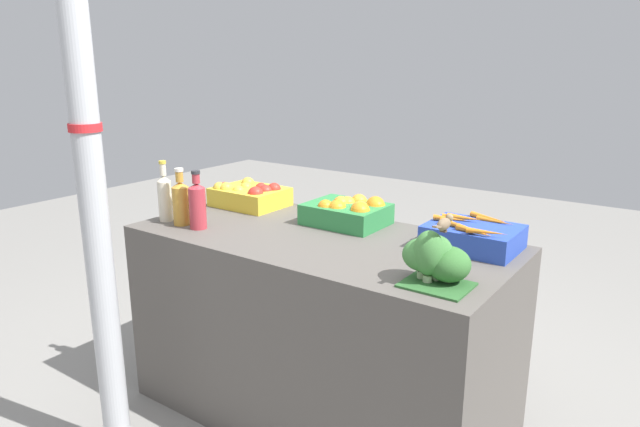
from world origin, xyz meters
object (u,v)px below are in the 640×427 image
sparrow_bird (444,223)px  support_pole (87,148)px  carrot_crate (473,236)px  juice_bottle_amber (181,202)px  juice_bottle_cloudy (165,196)px  apple_crate (250,195)px  broccoli_pile (435,258)px  orange_crate (349,212)px  juice_bottle_ruby (197,204)px

sparrow_bird → support_pole: bearing=114.0°
carrot_crate → juice_bottle_amber: juice_bottle_amber is taller
juice_bottle_amber → sparrow_bird: size_ratio=1.92×
carrot_crate → juice_bottle_cloudy: (-1.32, -0.44, 0.07)m
apple_crate → carrot_crate: size_ratio=1.00×
juice_bottle_cloudy → broccoli_pile: bearing=0.6°
apple_crate → orange_crate: same height
apple_crate → juice_bottle_cloudy: 0.46m
carrot_crate → juice_bottle_amber: 1.28m
support_pole → sparrow_bird: support_pole is taller
support_pole → juice_bottle_ruby: bearing=88.8°
broccoli_pile → sparrow_bird: bearing=-13.8°
apple_crate → juice_bottle_amber: size_ratio=1.35×
broccoli_pile → sparrow_bird: 0.13m
orange_crate → juice_bottle_ruby: size_ratio=1.34×
broccoli_pile → juice_bottle_ruby: bearing=-179.3°
orange_crate → juice_bottle_amber: 0.77m
support_pole → orange_crate: support_pole is taller
apple_crate → juice_bottle_ruby: 0.45m
orange_crate → juice_bottle_cloudy: 0.86m
support_pole → juice_bottle_cloudy: 0.62m
carrot_crate → sparrow_bird: size_ratio=2.59×
apple_crate → juice_bottle_ruby: (0.09, -0.44, 0.05)m
orange_crate → broccoli_pile: (0.61, -0.43, 0.03)m
carrot_crate → juice_bottle_cloudy: bearing=-161.5°
orange_crate → broccoli_pile: broccoli_pile is taller
juice_bottle_ruby → carrot_crate: bearing=21.8°
support_pole → apple_crate: bearing=94.7°
orange_crate → juice_bottle_cloudy: juice_bottle_cloudy is taller
support_pole → carrot_crate: support_pole is taller
apple_crate → juice_bottle_amber: juice_bottle_amber is taller
carrot_crate → apple_crate: bearing=-179.8°
broccoli_pile → juice_bottle_amber: (-1.24, -0.01, 0.02)m
juice_bottle_ruby → apple_crate: bearing=101.3°
juice_bottle_ruby → juice_bottle_amber: bearing=-180.0°
apple_crate → orange_crate: size_ratio=1.00×
orange_crate → broccoli_pile: 0.75m
juice_bottle_cloudy → orange_crate: bearing=31.2°
orange_crate → juice_bottle_ruby: juice_bottle_ruby is taller
juice_bottle_ruby → sparrow_bird: juice_bottle_ruby is taller
apple_crate → broccoli_pile: (1.22, -0.42, 0.03)m
juice_bottle_cloudy → juice_bottle_ruby: size_ratio=1.08×
carrot_crate → support_pole: bearing=-139.8°
orange_crate → juice_bottle_ruby: bearing=-139.3°
apple_crate → juice_bottle_ruby: bearing=-78.7°
carrot_crate → broccoli_pile: 0.43m
orange_crate → juice_bottle_cloudy: bearing=-148.8°
apple_crate → sparrow_bird: bearing=-19.0°
carrot_crate → sparrow_bird: (0.06, -0.43, 0.16)m
juice_bottle_amber → juice_bottle_ruby: juice_bottle_ruby is taller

